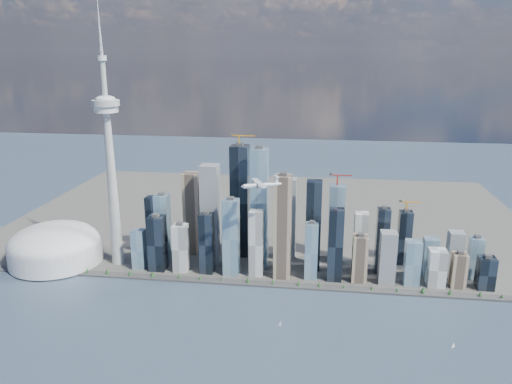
# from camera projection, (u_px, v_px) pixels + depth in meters

# --- Properties ---
(ground) EXTENTS (4000.00, 4000.00, 0.00)m
(ground) POSITION_uv_depth(u_px,v_px,m) (224.00, 356.00, 775.43)
(ground) COLOR #2D414E
(ground) RESTS_ON ground
(seawall) EXTENTS (1100.00, 22.00, 4.00)m
(seawall) POSITION_uv_depth(u_px,v_px,m) (248.00, 283.00, 1013.27)
(seawall) COLOR #383838
(seawall) RESTS_ON ground
(land) EXTENTS (1400.00, 900.00, 3.00)m
(land) POSITION_uv_depth(u_px,v_px,m) (271.00, 214.00, 1442.48)
(land) COLOR #4C4C47
(land) RESTS_ON ground
(shoreline_trees) EXTENTS (960.53, 7.20, 8.80)m
(shoreline_trees) POSITION_uv_depth(u_px,v_px,m) (248.00, 280.00, 1011.42)
(shoreline_trees) COLOR #3F2D1E
(shoreline_trees) RESTS_ON seawall
(skyscraper_cluster) EXTENTS (736.00, 142.00, 281.01)m
(skyscraper_cluster) POSITION_uv_depth(u_px,v_px,m) (281.00, 230.00, 1065.02)
(skyscraper_cluster) COLOR black
(skyscraper_cluster) RESTS_ON land
(needle_tower) EXTENTS (56.00, 56.00, 550.50)m
(needle_tower) POSITION_uv_depth(u_px,v_px,m) (110.00, 160.00, 1045.33)
(needle_tower) COLOR gray
(needle_tower) RESTS_ON land
(dome_stadium) EXTENTS (200.00, 200.00, 86.00)m
(dome_stadium) POSITION_uv_depth(u_px,v_px,m) (55.00, 246.00, 1107.33)
(dome_stadium) COLOR white
(dome_stadium) RESTS_ON land
(airplane) EXTENTS (75.93, 68.12, 19.39)m
(airplane) POSITION_uv_depth(u_px,v_px,m) (261.00, 185.00, 923.66)
(airplane) COLOR silver
(airplane) RESTS_ON ground
(sailboat_west) EXTENTS (7.47, 2.59, 10.33)m
(sailboat_west) POSITION_uv_depth(u_px,v_px,m) (280.00, 324.00, 859.45)
(sailboat_west) COLOR silver
(sailboat_west) RESTS_ON ground
(sailboat_east) EXTENTS (7.01, 4.18, 9.97)m
(sailboat_east) POSITION_uv_depth(u_px,v_px,m) (453.00, 346.00, 796.26)
(sailboat_east) COLOR silver
(sailboat_east) RESTS_ON ground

